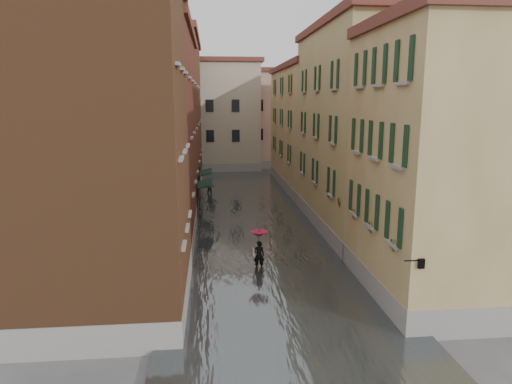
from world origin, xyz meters
name	(u,v)px	position (x,y,z in m)	size (l,w,h in m)	color
ground	(274,282)	(0.00, 0.00, 0.00)	(120.00, 120.00, 0.00)	#545457
floodwater	(251,214)	(0.00, 13.00, 0.10)	(10.00, 60.00, 0.20)	#4B5153
building_left_near	(107,154)	(-7.00, -2.00, 6.50)	(6.00, 8.00, 13.00)	brown
building_left_mid	(146,138)	(-7.00, 9.00, 6.25)	(6.00, 14.00, 12.50)	maroon
building_left_far	(167,117)	(-7.00, 24.00, 7.00)	(6.00, 16.00, 14.00)	brown
building_right_near	(443,168)	(7.00, -2.00, 5.75)	(6.00, 8.00, 11.50)	#A18453
building_right_mid	(361,133)	(7.00, 9.00, 6.50)	(6.00, 14.00, 13.00)	tan
building_right_far	(312,130)	(7.00, 24.00, 5.75)	(6.00, 16.00, 11.50)	#A18453
building_end_cream	(210,117)	(-3.00, 38.00, 6.50)	(12.00, 9.00, 13.00)	#B4A38F
building_end_pink	(278,120)	(6.00, 40.00, 6.00)	(10.00, 9.00, 12.00)	#CAA68E
awning_near	(204,185)	(-3.48, 12.90, 2.47)	(1.09, 3.17, 2.80)	black
awning_far	(205,173)	(-3.49, 18.38, 2.47)	(1.09, 2.98, 2.80)	black
wall_lantern	(420,263)	(4.33, -6.00, 3.01)	(0.71, 0.22, 0.35)	black
window_planters	(357,207)	(4.12, 0.53, 3.51)	(0.59, 10.76, 0.84)	#975831
pedestrian_main	(259,246)	(-0.55, 1.66, 1.26)	(0.93, 0.93, 2.06)	black
pedestrian_far	(210,187)	(-3.06, 20.85, 0.78)	(0.75, 0.59, 1.55)	black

